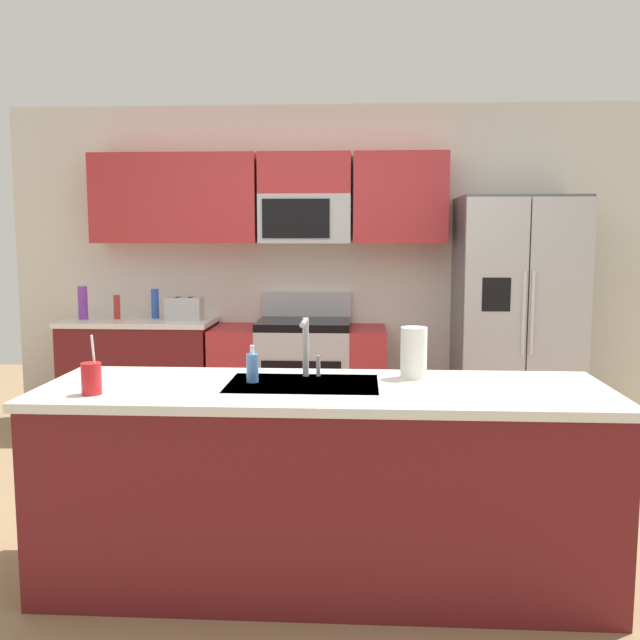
{
  "coord_description": "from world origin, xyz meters",
  "views": [
    {
      "loc": [
        0.29,
        -3.66,
        1.57
      ],
      "look_at": [
        0.04,
        0.6,
        1.05
      ],
      "focal_mm": 39.52,
      "sensor_mm": 36.0,
      "label": 1
    }
  ],
  "objects_px": {
    "sink_faucet": "(306,342)",
    "refrigerator": "(516,320)",
    "bottle_blue": "(155,304)",
    "range_oven": "(300,377)",
    "bottle_purple": "(83,303)",
    "drink_cup_red": "(91,378)",
    "toaster": "(184,309)",
    "soap_dispenser": "(252,367)",
    "pepper_mill": "(117,307)",
    "paper_towel_roll": "(414,353)"
  },
  "relations": [
    {
      "from": "toaster",
      "to": "drink_cup_red",
      "type": "relative_size",
      "value": 1.1
    },
    {
      "from": "refrigerator",
      "to": "bottle_blue",
      "type": "height_order",
      "value": "refrigerator"
    },
    {
      "from": "bottle_blue",
      "to": "sink_faucet",
      "type": "height_order",
      "value": "sink_faucet"
    },
    {
      "from": "bottle_blue",
      "to": "soap_dispenser",
      "type": "xyz_separation_m",
      "value": [
        1.16,
        -2.38,
        -0.05
      ]
    },
    {
      "from": "bottle_blue",
      "to": "bottle_purple",
      "type": "relative_size",
      "value": 0.91
    },
    {
      "from": "bottle_purple",
      "to": "toaster",
      "type": "bearing_deg",
      "value": -0.79
    },
    {
      "from": "range_oven",
      "to": "sink_faucet",
      "type": "relative_size",
      "value": 4.82
    },
    {
      "from": "toaster",
      "to": "soap_dispenser",
      "type": "distance_m",
      "value": 2.44
    },
    {
      "from": "bottle_blue",
      "to": "sink_faucet",
      "type": "distance_m",
      "value": 2.65
    },
    {
      "from": "sink_faucet",
      "to": "range_oven",
      "type": "bearing_deg",
      "value": 95.92
    },
    {
      "from": "bottle_purple",
      "to": "soap_dispenser",
      "type": "height_order",
      "value": "bottle_purple"
    },
    {
      "from": "refrigerator",
      "to": "pepper_mill",
      "type": "bearing_deg",
      "value": 178.72
    },
    {
      "from": "refrigerator",
      "to": "soap_dispenser",
      "type": "height_order",
      "value": "refrigerator"
    },
    {
      "from": "range_oven",
      "to": "toaster",
      "type": "xyz_separation_m",
      "value": [
        -0.9,
        -0.05,
        0.55
      ]
    },
    {
      "from": "range_oven",
      "to": "drink_cup_red",
      "type": "xyz_separation_m",
      "value": [
        -0.65,
        -2.61,
        0.53
      ]
    },
    {
      "from": "sink_faucet",
      "to": "refrigerator",
      "type": "bearing_deg",
      "value": 56.06
    },
    {
      "from": "sink_faucet",
      "to": "soap_dispenser",
      "type": "distance_m",
      "value": 0.29
    },
    {
      "from": "range_oven",
      "to": "refrigerator",
      "type": "distance_m",
      "value": 1.73
    },
    {
      "from": "range_oven",
      "to": "bottle_purple",
      "type": "relative_size",
      "value": 5.21
    },
    {
      "from": "toaster",
      "to": "drink_cup_red",
      "type": "distance_m",
      "value": 2.57
    },
    {
      "from": "drink_cup_red",
      "to": "paper_towel_roll",
      "type": "bearing_deg",
      "value": 17.14
    },
    {
      "from": "refrigerator",
      "to": "bottle_purple",
      "type": "distance_m",
      "value": 3.38
    },
    {
      "from": "soap_dispenser",
      "to": "paper_towel_roll",
      "type": "height_order",
      "value": "paper_towel_roll"
    },
    {
      "from": "bottle_blue",
      "to": "paper_towel_roll",
      "type": "xyz_separation_m",
      "value": [
        1.9,
        -2.24,
        0.0
      ]
    },
    {
      "from": "refrigerator",
      "to": "paper_towel_roll",
      "type": "distance_m",
      "value": 2.31
    },
    {
      "from": "bottle_blue",
      "to": "range_oven",
      "type": "bearing_deg",
      "value": -2.72
    },
    {
      "from": "range_oven",
      "to": "bottle_blue",
      "type": "distance_m",
      "value": 1.3
    },
    {
      "from": "paper_towel_roll",
      "to": "bottle_purple",
      "type": "bearing_deg",
      "value": 138.76
    },
    {
      "from": "bottle_purple",
      "to": "drink_cup_red",
      "type": "height_order",
      "value": "bottle_purple"
    },
    {
      "from": "drink_cup_red",
      "to": "paper_towel_roll",
      "type": "distance_m",
      "value": 1.45
    },
    {
      "from": "bottle_blue",
      "to": "toaster",
      "type": "bearing_deg",
      "value": -22.28
    },
    {
      "from": "range_oven",
      "to": "toaster",
      "type": "height_order",
      "value": "range_oven"
    },
    {
      "from": "paper_towel_roll",
      "to": "drink_cup_red",
      "type": "bearing_deg",
      "value": -162.86
    },
    {
      "from": "range_oven",
      "to": "bottle_purple",
      "type": "distance_m",
      "value": 1.81
    },
    {
      "from": "toaster",
      "to": "bottle_purple",
      "type": "xyz_separation_m",
      "value": [
        -0.81,
        0.01,
        0.04
      ]
    },
    {
      "from": "refrigerator",
      "to": "soap_dispenser",
      "type": "bearing_deg",
      "value": -126.55
    },
    {
      "from": "bottle_purple",
      "to": "drink_cup_red",
      "type": "bearing_deg",
      "value": -67.46
    },
    {
      "from": "pepper_mill",
      "to": "paper_towel_roll",
      "type": "relative_size",
      "value": 0.79
    },
    {
      "from": "range_oven",
      "to": "bottle_purple",
      "type": "height_order",
      "value": "bottle_purple"
    },
    {
      "from": "range_oven",
      "to": "drink_cup_red",
      "type": "relative_size",
      "value": 5.34
    },
    {
      "from": "drink_cup_red",
      "to": "toaster",
      "type": "bearing_deg",
      "value": 95.64
    },
    {
      "from": "refrigerator",
      "to": "bottle_blue",
      "type": "distance_m",
      "value": 2.83
    },
    {
      "from": "range_oven",
      "to": "drink_cup_red",
      "type": "distance_m",
      "value": 2.74
    },
    {
      "from": "range_oven",
      "to": "paper_towel_roll",
      "type": "xyz_separation_m",
      "value": [
        0.73,
        -2.19,
        0.58
      ]
    },
    {
      "from": "soap_dispenser",
      "to": "paper_towel_roll",
      "type": "xyz_separation_m",
      "value": [
        0.74,
        0.14,
        0.05
      ]
    },
    {
      "from": "drink_cup_red",
      "to": "soap_dispenser",
      "type": "bearing_deg",
      "value": 24.06
    },
    {
      "from": "sink_faucet",
      "to": "toaster",
      "type": "bearing_deg",
      "value": 117.73
    },
    {
      "from": "bottle_blue",
      "to": "drink_cup_red",
      "type": "relative_size",
      "value": 0.93
    },
    {
      "from": "bottle_purple",
      "to": "paper_towel_roll",
      "type": "height_order",
      "value": "bottle_purple"
    },
    {
      "from": "bottle_blue",
      "to": "sink_faucet",
      "type": "xyz_separation_m",
      "value": [
        1.39,
        -2.26,
        0.05
      ]
    }
  ]
}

